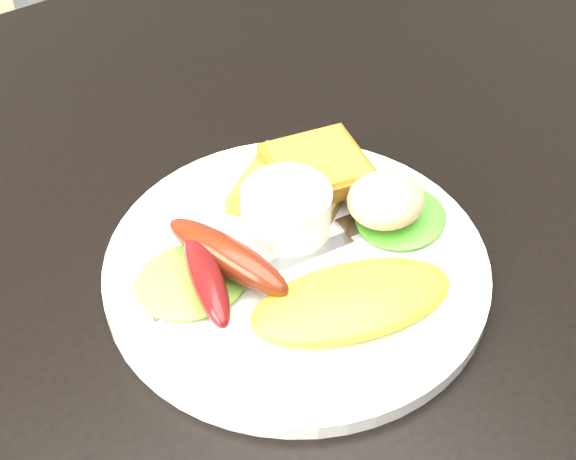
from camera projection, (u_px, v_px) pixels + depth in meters
The scene contains 12 objects.
dining_table at pixel (366, 192), 0.64m from camera, with size 1.20×0.80×0.04m, color black.
plate at pixel (296, 266), 0.54m from camera, with size 0.26×0.26×0.01m, color white.
lettuce_left at pixel (191, 280), 0.52m from camera, with size 0.07×0.07×0.01m, color #529934.
lettuce_right at pixel (401, 217), 0.56m from camera, with size 0.07×0.06×0.01m, color #2F8C1F.
omelette at pixel (352, 301), 0.50m from camera, with size 0.13×0.06×0.02m, color yellow.
sausage_a at pixel (207, 278), 0.50m from camera, with size 0.02×0.08×0.02m, color maroon.
sausage_b at pixel (227, 256), 0.51m from camera, with size 0.02×0.10×0.02m, color maroon.
ramekin at pixel (286, 212), 0.55m from camera, with size 0.06×0.06×0.04m, color white.
toast_a at pixel (293, 188), 0.58m from camera, with size 0.07×0.07×0.01m, color olive.
toast_b at pixel (318, 167), 0.58m from camera, with size 0.07×0.07×0.01m, color brown.
potato_salad at pixel (386, 200), 0.55m from camera, with size 0.06×0.05×0.03m, color beige.
fork at pixel (255, 276), 0.53m from camera, with size 0.15×0.01×0.00m, color #ADAFB7.
Camera 1 is at (-0.32, -0.35, 1.15)m, focal length 50.00 mm.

